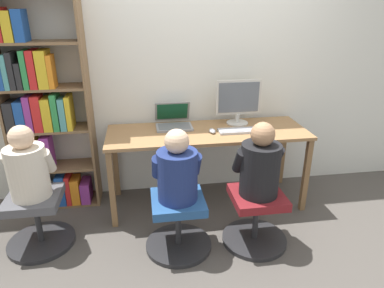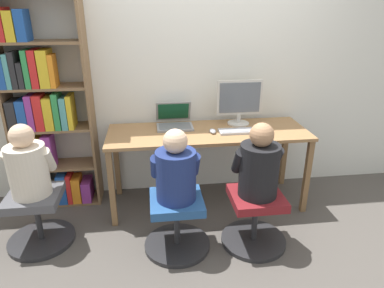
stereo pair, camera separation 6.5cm
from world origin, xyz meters
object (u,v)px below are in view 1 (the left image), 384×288
at_px(keyboard, 240,131).
at_px(office_chair_side, 38,220).
at_px(office_chair_right, 178,223).
at_px(desktop_monitor, 238,102).
at_px(laptop, 174,122).
at_px(office_chair_left, 256,218).
at_px(person_at_monitor, 260,165).
at_px(person_near_shelf, 27,167).
at_px(person_at_laptop, 177,171).
at_px(bookshelf, 41,119).

xyz_separation_m(keyboard, office_chair_side, (-1.80, -0.38, -0.55)).
bearing_deg(office_chair_side, office_chair_right, -10.62).
height_order(desktop_monitor, office_chair_side, desktop_monitor).
distance_m(laptop, office_chair_left, 1.20).
xyz_separation_m(keyboard, office_chair_right, (-0.66, -0.59, -0.55)).
bearing_deg(desktop_monitor, office_chair_left, -93.32).
xyz_separation_m(office_chair_right, office_chair_side, (-1.14, 0.21, 0.00)).
xyz_separation_m(person_at_monitor, person_near_shelf, (-1.79, 0.24, -0.00)).
distance_m(laptop, office_chair_side, 1.47).
height_order(keyboard, office_chair_right, keyboard).
bearing_deg(office_chair_side, laptop, 27.46).
xyz_separation_m(office_chair_left, person_near_shelf, (-1.79, 0.24, 0.48)).
bearing_deg(person_at_laptop, desktop_monitor, 49.68).
relative_size(desktop_monitor, person_at_laptop, 0.77).
distance_m(desktop_monitor, bookshelf, 1.86).
distance_m(office_chair_left, bookshelf, 2.12).
bearing_deg(laptop, person_at_laptop, -94.01).
height_order(keyboard, person_at_monitor, person_at_monitor).
xyz_separation_m(office_chair_right, person_at_laptop, (-0.00, 0.00, 0.47)).
bearing_deg(bookshelf, keyboard, -8.17).
relative_size(desktop_monitor, office_chair_left, 0.82).
xyz_separation_m(desktop_monitor, bookshelf, (-1.86, 0.03, -0.09)).
xyz_separation_m(laptop, bookshelf, (-1.22, 0.01, 0.09)).
height_order(keyboard, person_near_shelf, person_near_shelf).
bearing_deg(keyboard, desktop_monitor, 81.11).
relative_size(person_at_laptop, person_near_shelf, 0.97).
bearing_deg(bookshelf, office_chair_side, -88.13).
height_order(laptop, bookshelf, bookshelf).
relative_size(bookshelf, office_chair_side, 3.64).
bearing_deg(office_chair_left, keyboard, 88.84).
height_order(person_at_monitor, office_chair_side, person_at_monitor).
distance_m(office_chair_right, person_at_monitor, 0.81).
bearing_deg(office_chair_right, person_near_shelf, 169.18).
distance_m(keyboard, person_at_laptop, 0.89).
distance_m(person_at_laptop, office_chair_side, 1.25).
distance_m(office_chair_left, person_near_shelf, 1.87).
height_order(person_at_monitor, person_near_shelf, person_at_monitor).
distance_m(keyboard, office_chair_right, 1.04).
bearing_deg(person_at_monitor, bookshelf, 154.34).
bearing_deg(bookshelf, desktop_monitor, -0.81).
bearing_deg(keyboard, office_chair_side, -168.20).
bearing_deg(office_chair_side, bookshelf, 91.87).
bearing_deg(office_chair_right, bookshelf, 143.76).
bearing_deg(office_chair_right, office_chair_left, -1.96).
bearing_deg(desktop_monitor, office_chair_right, -130.18).
distance_m(desktop_monitor, person_near_shelf, 1.95).
xyz_separation_m(office_chair_right, person_at_monitor, (0.65, -0.02, 0.49)).
bearing_deg(office_chair_right, laptop, 86.01).
bearing_deg(bookshelf, person_at_monitor, -25.66).
distance_m(laptop, person_at_monitor, 1.04).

